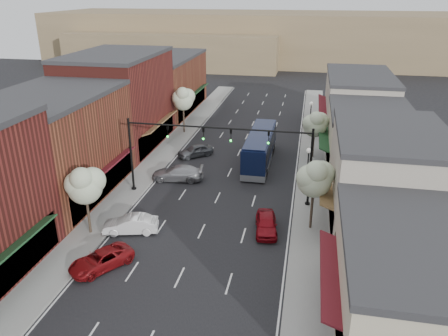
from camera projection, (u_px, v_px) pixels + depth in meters
The scene contains 28 objects.
ground at pixel (195, 245), 32.20m from camera, with size 160.00×160.00×0.00m, color black.
sidewalk_left at pixel (165, 151), 50.46m from camera, with size 2.80×73.00×0.15m, color gray.
sidewalk_right at pixel (313, 162), 47.44m from camera, with size 2.80×73.00×0.15m, color gray.
curb_left at pixel (177, 152), 50.21m from camera, with size 0.25×73.00×0.17m, color gray.
curb_right at pixel (300, 161), 47.69m from camera, with size 0.25×73.00×0.17m, color gray.
bldg_left_midnear at pixel (55, 146), 38.43m from camera, with size 10.14×14.10×9.40m.
bldg_left_midfar at pixel (119, 101), 50.85m from camera, with size 10.14×14.10×10.90m.
bldg_left_far at pixel (164, 84), 65.83m from camera, with size 10.14×18.10×8.40m.
bldg_right_near at pixel (414, 285), 23.18m from camera, with size 9.14×12.10×5.90m.
bldg_right_midnear at pixel (385, 179), 33.69m from camera, with size 9.14×12.10×7.90m.
bldg_right_midfar at pixel (368, 139), 44.86m from camera, with size 9.14×12.10×6.40m.
bldg_right_far at pixel (357, 102), 57.37m from camera, with size 9.14×16.10×7.40m.
hill_far at pixel (284, 37), 111.55m from camera, with size 120.00×30.00×12.00m, color #7A6647.
hill_near at pixel (177, 49), 105.92m from camera, with size 50.00×20.00×8.00m, color #7A6647.
signal_mast_right at pixel (282, 154), 36.68m from camera, with size 8.22×0.46×7.00m.
signal_mast_left at pixel (155, 146), 38.71m from camera, with size 8.22×0.46×7.00m.
tree_right_near at pixel (315, 178), 32.58m from camera, with size 2.85×2.65×5.95m.
tree_right_far at pixel (315, 123), 47.27m from camera, with size 2.85×2.65×5.43m.
tree_left_near at pixel (85, 184), 32.03m from camera, with size 2.85×2.65×5.69m.
tree_left_far at pixel (183, 98), 55.46m from camera, with size 2.85×2.65×6.13m.
lamp_post_near at pixel (308, 163), 39.18m from camera, with size 0.44×0.44×4.44m.
lamp_post_far at pixel (311, 113), 55.05m from camera, with size 0.44×0.44×4.44m.
coach_bus at pixel (260, 147), 46.65m from camera, with size 2.53×11.19×3.42m.
red_hatchback at pixel (266, 224), 33.73m from camera, with size 1.64×4.07×1.39m, color maroon.
parked_car_a at pixel (101, 260), 29.38m from camera, with size 2.02×4.38×1.22m, color maroon.
parked_car_b at pixel (131, 224), 33.62m from camera, with size 1.47×4.21×1.39m, color silver.
parked_car_c at pixel (178, 173), 42.89m from camera, with size 2.05×5.04×1.46m, color #95959A.
parked_car_d at pixel (195, 151), 48.93m from camera, with size 1.64×4.07×1.39m, color #54575B.
Camera 1 is at (7.47, -26.67, 17.52)m, focal length 35.00 mm.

